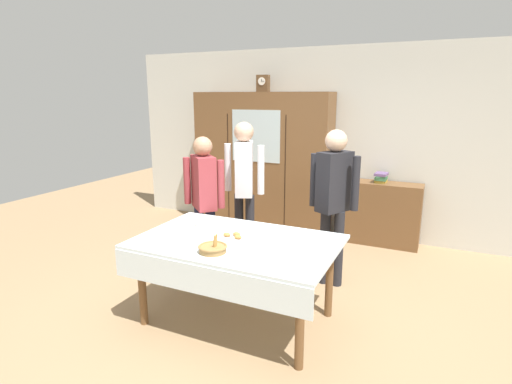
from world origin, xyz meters
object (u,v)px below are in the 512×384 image
mantel_clock (263,83)px  tea_cup_front_edge (200,224)px  bread_basket (213,248)px  person_beside_shelf (334,193)px  person_near_right_end (244,178)px  dining_table (235,251)px  tea_cup_far_left (162,243)px  spoon_near_left (258,261)px  spoon_mid_right (306,238)px  pastry_plate (233,237)px  wall_cabinet (262,162)px  book_stack (381,177)px  bookshelf_low (379,213)px  spoon_far_left (153,238)px  tea_cup_back_edge (232,225)px  person_behind_table_right (204,193)px

mantel_clock → tea_cup_front_edge: size_ratio=1.85×
bread_basket → person_beside_shelf: bearing=66.2°
bread_basket → person_near_right_end: size_ratio=0.14×
mantel_clock → person_near_right_end: size_ratio=0.14×
dining_table → tea_cup_far_left: tea_cup_far_left is taller
spoon_near_left → spoon_mid_right: (0.17, 0.67, 0.00)m
tea_cup_front_edge → bread_basket: bread_basket is taller
tea_cup_far_left → pastry_plate: size_ratio=0.46×
tea_cup_far_left → tea_cup_front_edge: same height
wall_cabinet → tea_cup_front_edge: bearing=-80.4°
wall_cabinet → person_beside_shelf: wall_cabinet is taller
book_stack → dining_table: bearing=-107.8°
spoon_near_left → person_beside_shelf: 1.48m
tea_cup_front_edge → person_beside_shelf: person_beside_shelf is taller
bookshelf_low → person_beside_shelf: bearing=-100.0°
book_stack → person_near_right_end: 1.95m
tea_cup_far_left → spoon_far_left: 0.23m
wall_cabinet → person_near_right_end: wall_cabinet is taller
tea_cup_back_edge → person_beside_shelf: 1.14m
wall_cabinet → tea_cup_far_left: (0.39, -2.95, -0.23)m
mantel_clock → book_stack: mantel_clock is taller
mantel_clock → pastry_plate: (0.84, -2.54, -1.40)m
bookshelf_low → tea_cup_front_edge: size_ratio=8.48×
spoon_near_left → person_beside_shelf: person_beside_shelf is taller
spoon_far_left → person_beside_shelf: bearing=46.6°
book_stack → tea_cup_far_left: (-1.36, -3.00, -0.13)m
tea_cup_front_edge → tea_cup_far_left: bearing=-91.1°
bread_basket → person_behind_table_right: (-0.76, 1.08, 0.15)m
book_stack → tea_cup_back_edge: book_stack is taller
dining_table → book_stack: size_ratio=7.80×
book_stack → tea_cup_back_edge: bearing=-114.5°
dining_table → mantel_clock: (-0.89, 2.59, 1.51)m
spoon_near_left → person_near_right_end: person_near_right_end is taller
dining_table → spoon_near_left: 0.50m
wall_cabinet → pastry_plate: bearing=-71.5°
bread_basket → spoon_near_left: bearing=-2.8°
mantel_clock → spoon_mid_right: bearing=-57.5°
dining_table → person_near_right_end: person_near_right_end is taller
pastry_plate → person_near_right_end: bearing=112.1°
spoon_mid_right → mantel_clock: bearing=122.5°
bread_basket → pastry_plate: bearing=90.3°
dining_table → book_stack: bearing=72.2°
spoon_far_left → person_behind_table_right: bearing=95.4°
wall_cabinet → bread_basket: wall_cabinet is taller
bookshelf_low → dining_table: bearing=-107.8°
bread_basket → person_near_right_end: (-0.51, 1.59, 0.24)m
person_beside_shelf → spoon_far_left: bearing=-133.4°
bookshelf_low → person_beside_shelf: (-0.27, -1.52, 0.60)m
wall_cabinet → spoon_mid_right: 2.68m
wall_cabinet → tea_cup_back_edge: (0.70, -2.26, -0.23)m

